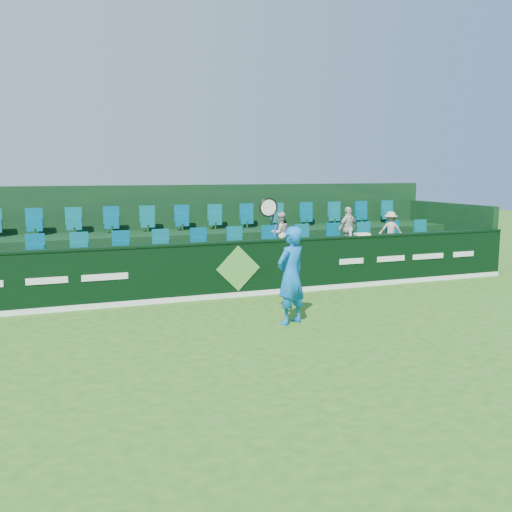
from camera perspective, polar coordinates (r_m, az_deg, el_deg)
name	(u,v)px	position (r m, az deg, el deg)	size (l,w,h in m)	color
ground	(311,342)	(10.28, 5.47, -8.52)	(60.00, 60.00, 0.00)	#2B6317
sponsor_hoarding	(237,269)	(13.72, -1.93, -1.29)	(16.00, 0.25, 1.35)	black
stand_tier_front	(223,273)	(14.80, -3.33, -1.66)	(16.00, 2.00, 0.80)	black
stand_tier_back	(203,253)	(16.56, -5.34, 0.27)	(16.00, 1.80, 1.30)	black
stand_rear	(198,232)	(16.91, -5.78, 2.37)	(16.00, 4.10, 2.60)	black
seat_row_front	(218,244)	(15.07, -3.82, 1.21)	(13.50, 0.50, 0.60)	#015471
seat_row_back	(200,220)	(16.74, -5.67, 3.63)	(13.50, 0.50, 0.60)	#015471
tennis_player	(291,275)	(11.22, 3.49, -1.90)	(1.16, 0.71, 2.54)	blue
spectator_left	(280,233)	(15.25, 2.45, 2.29)	(0.55, 0.43, 1.12)	beige
spectator_middle	(348,229)	(16.18, 9.22, 2.72)	(0.72, 0.30, 1.22)	beige
spectator_right	(390,230)	(16.93, 13.29, 2.57)	(0.68, 0.39, 1.05)	tan
towel	(362,234)	(15.11, 10.58, 2.16)	(0.37, 0.24, 0.06)	white
drinks_bottle	(350,231)	(14.92, 9.42, 2.45)	(0.07, 0.07, 0.23)	silver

